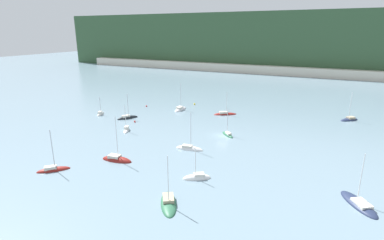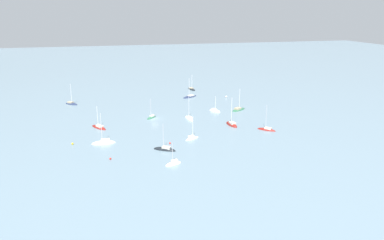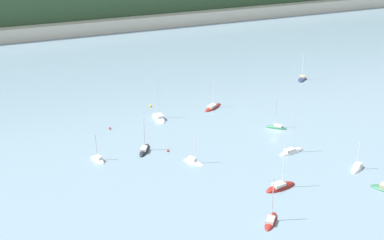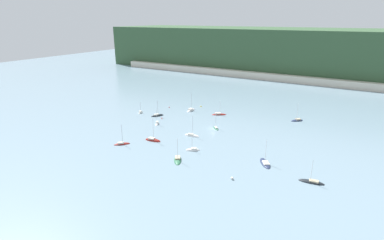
{
  "view_description": "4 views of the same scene",
  "coord_description": "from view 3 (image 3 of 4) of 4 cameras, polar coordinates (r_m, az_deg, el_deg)",
  "views": [
    {
      "loc": [
        25.58,
        -70.68,
        26.67
      ],
      "look_at": [
        -9.21,
        0.77,
        2.95
      ],
      "focal_mm": 28.0,
      "sensor_mm": 36.0,
      "label": 1
    },
    {
      "loc": [
        -131.78,
        19.72,
        38.67
      ],
      "look_at": [
        -16.63,
        -9.95,
        3.48
      ],
      "focal_mm": 35.0,
      "sensor_mm": 36.0,
      "label": 2
    },
    {
      "loc": [
        -68.78,
        -99.9,
        50.68
      ],
      "look_at": [
        -17.24,
        10.39,
        1.87
      ],
      "focal_mm": 50.0,
      "sensor_mm": 36.0,
      "label": 3
    },
    {
      "loc": [
        56.64,
        -113.9,
        47.73
      ],
      "look_at": [
        -9.94,
        -1.37,
        2.88
      ],
      "focal_mm": 28.0,
      "sensor_mm": 36.0,
      "label": 4
    }
  ],
  "objects": [
    {
      "name": "mooring_buoy_2",
      "position": [
        118.92,
        -2.6,
        -3.26
      ],
      "size": [
        0.53,
        0.53,
        0.53
      ],
      "color": "red",
      "rests_on": "ground_plane"
    },
    {
      "name": "ground_plane",
      "position": [
        131.45,
        8.76,
        -1.1
      ],
      "size": [
        600.0,
        600.0,
        0.0
      ],
      "primitive_type": "plane",
      "color": "slate"
    },
    {
      "name": "sailboat_1",
      "position": [
        119.56,
        -5.1,
        -3.28
      ],
      "size": [
        5.1,
        6.61,
        8.75
      ],
      "rotation": [
        0.0,
        0.0,
        1.0
      ],
      "color": "black",
      "rests_on": "ground_plane"
    },
    {
      "name": "sailboat_2",
      "position": [
        144.41,
        2.24,
        1.33
      ],
      "size": [
        7.57,
        5.86,
        8.27
      ],
      "rotation": [
        0.0,
        0.0,
        0.56
      ],
      "color": "maroon",
      "rests_on": "ground_plane"
    },
    {
      "name": "sailboat_8",
      "position": [
        113.72,
        0.14,
        -4.52
      ],
      "size": [
        3.72,
        5.3,
        7.97
      ],
      "rotation": [
        0.0,
        0.0,
        5.2
      ],
      "color": "silver",
      "rests_on": "ground_plane"
    },
    {
      "name": "sailboat_4",
      "position": [
        105.49,
        9.42,
        -7.13
      ],
      "size": [
        7.2,
        3.16,
        10.83
      ],
      "rotation": [
        0.0,
        0.0,
        0.12
      ],
      "color": "maroon",
      "rests_on": "ground_plane"
    },
    {
      "name": "mooring_buoy_1",
      "position": [
        145.47,
        -4.46,
        1.52
      ],
      "size": [
        0.61,
        0.61,
        0.61
      ],
      "color": "yellow",
      "rests_on": "ground_plane"
    },
    {
      "name": "sailboat_3",
      "position": [
        171.88,
        11.65,
        4.28
      ],
      "size": [
        6.13,
        6.2,
        9.45
      ],
      "rotation": [
        0.0,
        0.0,
        3.94
      ],
      "color": "#232D4C",
      "rests_on": "ground_plane"
    },
    {
      "name": "sailboat_11",
      "position": [
        132.81,
        8.97,
        -0.81
      ],
      "size": [
        4.83,
        4.66,
        7.99
      ],
      "rotation": [
        0.0,
        0.0,
        2.39
      ],
      "color": "#2D6647",
      "rests_on": "ground_plane"
    },
    {
      "name": "sailboat_6",
      "position": [
        94.8,
        8.41,
        -10.65
      ],
      "size": [
        5.63,
        5.72,
        9.14
      ],
      "rotation": [
        0.0,
        0.0,
        0.8
      ],
      "color": "maroon",
      "rests_on": "ground_plane"
    },
    {
      "name": "sailboat_10",
      "position": [
        137.21,
        -3.57,
        0.18
      ],
      "size": [
        2.46,
        7.16,
        10.36
      ],
      "rotation": [
        0.0,
        0.0,
        1.56
      ],
      "color": "silver",
      "rests_on": "ground_plane"
    },
    {
      "name": "sailboat_9",
      "position": [
        116.48,
        -10.02,
        -4.24
      ],
      "size": [
        2.79,
        4.8,
        6.74
      ],
      "rotation": [
        0.0,
        0.0,
        1.91
      ],
      "color": "white",
      "rests_on": "ground_plane"
    },
    {
      "name": "sailboat_12",
      "position": [
        120.39,
        10.54,
        -3.4
      ],
      "size": [
        6.84,
        2.66,
        9.85
      ],
      "rotation": [
        0.0,
        0.0,
        0.13
      ],
      "color": "white",
      "rests_on": "ground_plane"
    },
    {
      "name": "sailboat_0",
      "position": [
        116.42,
        17.17,
        -4.98
      ],
      "size": [
        5.48,
        4.42,
        7.09
      ],
      "rotation": [
        0.0,
        0.0,
        3.71
      ],
      "color": "white",
      "rests_on": "ground_plane"
    },
    {
      "name": "shore_town_strip",
      "position": [
        237.71,
        -7.82,
        10.0
      ],
      "size": [
        308.86,
        6.0,
        5.37
      ],
      "color": "beige",
      "rests_on": "ground_plane"
    },
    {
      "name": "mooring_buoy_3",
      "position": [
        132.06,
        -8.77,
        -0.86
      ],
      "size": [
        0.55,
        0.55,
        0.55
      ],
      "color": "red",
      "rests_on": "ground_plane"
    }
  ]
}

